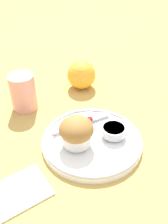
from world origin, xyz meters
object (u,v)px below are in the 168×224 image
butter_knife (82,122)px  orange_fruit (81,75)px  muffin (76,131)px  juice_glass (23,92)px

butter_knife → orange_fruit: size_ratio=1.81×
butter_knife → orange_fruit: (0.11, 0.17, 0.02)m
orange_fruit → muffin: bearing=-125.9°
butter_knife → juice_glass: (-0.08, 0.17, 0.03)m
juice_glass → butter_knife: bearing=-64.6°
orange_fruit → juice_glass: juice_glass is taller
orange_fruit → butter_knife: bearing=-123.5°
muffin → orange_fruit: orange_fruit is taller
orange_fruit → juice_glass: (-0.19, -0.01, 0.01)m
juice_glass → orange_fruit: bearing=1.5°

